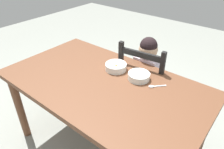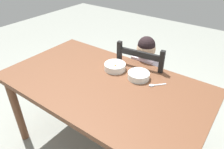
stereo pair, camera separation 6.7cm
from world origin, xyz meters
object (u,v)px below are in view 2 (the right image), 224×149
(dining_chair, at_px, (142,86))
(child_figure, at_px, (143,71))
(bowl_of_peas, at_px, (139,75))
(spoon, at_px, (154,85))
(bowl_of_carrots, at_px, (115,66))
(dining_table, at_px, (103,92))

(dining_chair, bearing_deg, child_figure, -131.68)
(bowl_of_peas, bearing_deg, spoon, -6.58)
(dining_chair, height_order, bowl_of_carrots, dining_chair)
(dining_chair, height_order, spoon, dining_chair)
(dining_table, bearing_deg, bowl_of_carrots, 99.36)
(dining_chair, xyz_separation_m, bowl_of_peas, (0.11, -0.30, 0.32))
(child_figure, distance_m, spoon, 0.42)
(child_figure, height_order, spoon, child_figure)
(bowl_of_carrots, bearing_deg, spoon, -2.57)
(dining_chair, bearing_deg, spoon, -51.33)
(bowl_of_peas, distance_m, bowl_of_carrots, 0.23)
(child_figure, bearing_deg, dining_table, -99.18)
(bowl_of_carrots, bearing_deg, dining_chair, 68.09)
(dining_chair, xyz_separation_m, spoon, (0.25, -0.32, 0.30))
(bowl_of_carrots, height_order, spoon, bowl_of_carrots)
(bowl_of_peas, relative_size, spoon, 1.49)
(spoon, bearing_deg, bowl_of_peas, 173.42)
(dining_table, height_order, dining_chair, dining_chair)
(bowl_of_peas, bearing_deg, bowl_of_carrots, -180.00)
(dining_table, bearing_deg, spoon, 28.88)
(dining_table, relative_size, bowl_of_peas, 9.33)
(dining_chair, xyz_separation_m, bowl_of_carrots, (-0.12, -0.30, 0.32))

